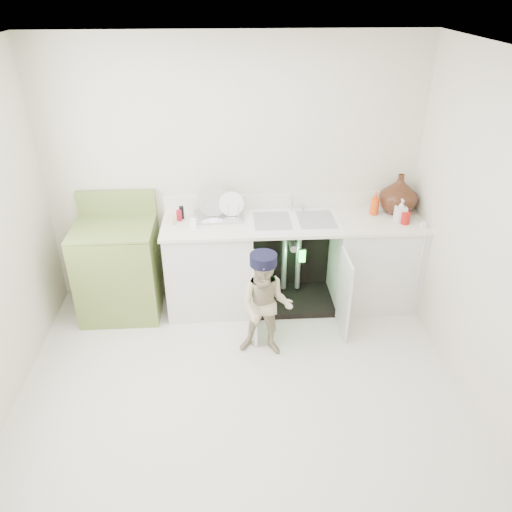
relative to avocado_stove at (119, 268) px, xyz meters
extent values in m
plane|color=beige|center=(1.10, -1.18, -0.47)|extent=(3.50, 3.50, 0.00)
cube|color=beige|center=(1.10, 0.32, 0.78)|extent=(3.50, 2.50, 0.02)
cube|color=beige|center=(1.10, -2.68, 0.78)|extent=(3.50, 2.50, 0.02)
cube|color=beige|center=(2.85, -1.18, 0.78)|extent=(2.50, 3.00, 0.02)
plane|color=white|center=(1.10, -1.18, 2.03)|extent=(3.50, 3.50, 0.00)
cube|color=silver|center=(0.85, 0.02, -0.04)|extent=(0.80, 0.60, 0.86)
cube|color=silver|center=(2.45, 0.02, -0.04)|extent=(0.80, 0.60, 0.86)
cube|color=black|center=(1.65, 0.29, -0.04)|extent=(0.80, 0.06, 0.86)
cube|color=black|center=(1.65, 0.02, -0.44)|extent=(0.80, 0.60, 0.06)
cylinder|color=gray|center=(1.58, 0.12, -0.02)|extent=(0.05, 0.05, 0.70)
cylinder|color=gray|center=(1.72, 0.12, -0.02)|extent=(0.05, 0.05, 0.70)
cylinder|color=gray|center=(1.65, 0.07, 0.15)|extent=(0.07, 0.18, 0.07)
cube|color=silver|center=(1.25, -0.48, -0.07)|extent=(0.03, 0.40, 0.76)
cube|color=silver|center=(2.05, -0.48, -0.07)|extent=(0.02, 0.40, 0.76)
cube|color=white|center=(1.65, 0.02, 0.42)|extent=(2.44, 0.64, 0.03)
cube|color=white|center=(1.65, 0.31, 0.51)|extent=(2.44, 0.02, 0.15)
cube|color=white|center=(1.65, 0.02, 0.43)|extent=(0.85, 0.55, 0.02)
cube|color=gray|center=(1.45, 0.02, 0.44)|extent=(0.34, 0.40, 0.01)
cube|color=gray|center=(1.86, 0.02, 0.44)|extent=(0.34, 0.40, 0.01)
cylinder|color=silver|center=(1.65, 0.24, 0.52)|extent=(0.03, 0.03, 0.17)
cylinder|color=silver|center=(1.65, 0.18, 0.60)|extent=(0.02, 0.14, 0.02)
cylinder|color=silver|center=(1.76, 0.24, 0.47)|extent=(0.04, 0.04, 0.06)
cylinder|color=white|center=(2.78, -0.29, 0.08)|extent=(0.01, 0.01, 0.70)
cube|color=white|center=(2.78, -0.20, 0.46)|extent=(0.04, 0.02, 0.06)
cube|color=silver|center=(0.95, 0.14, 0.44)|extent=(0.47, 0.31, 0.02)
cylinder|color=silver|center=(0.91, 0.16, 0.53)|extent=(0.29, 0.10, 0.28)
cylinder|color=white|center=(1.08, 0.14, 0.52)|extent=(0.23, 0.06, 0.23)
cylinder|color=silver|center=(0.76, 0.04, 0.52)|extent=(0.01, 0.01, 0.14)
cylinder|color=silver|center=(0.86, 0.04, 0.52)|extent=(0.01, 0.01, 0.14)
cylinder|color=silver|center=(0.95, 0.04, 0.52)|extent=(0.01, 0.01, 0.14)
cylinder|color=silver|center=(1.05, 0.04, 0.52)|extent=(0.01, 0.01, 0.14)
cylinder|color=silver|center=(1.14, 0.04, 0.52)|extent=(0.01, 0.01, 0.14)
imported|color=#4B2515|center=(2.65, 0.16, 0.62)|extent=(0.36, 0.36, 0.38)
imported|color=#DF410B|center=(2.42, 0.12, 0.54)|extent=(0.09, 0.09, 0.23)
imported|color=silver|center=(2.62, -0.04, 0.54)|extent=(0.10, 0.10, 0.21)
cylinder|color=#A9120E|center=(2.65, -0.10, 0.49)|extent=(0.08, 0.08, 0.11)
cylinder|color=#AD0E1F|center=(0.59, 0.10, 0.48)|extent=(0.05, 0.05, 0.10)
cylinder|color=beige|center=(0.53, 0.02, 0.47)|extent=(0.06, 0.06, 0.08)
cylinder|color=black|center=(0.61, 0.14, 0.49)|extent=(0.04, 0.04, 0.12)
cube|color=white|center=(0.73, -0.08, 0.48)|extent=(0.05, 0.05, 0.09)
cube|color=olive|center=(0.00, -0.01, -0.03)|extent=(0.73, 0.65, 0.88)
cube|color=olive|center=(0.00, -0.01, 0.43)|extent=(0.73, 0.65, 0.02)
cube|color=olive|center=(0.00, 0.28, 0.55)|extent=(0.73, 0.06, 0.23)
cylinder|color=black|center=(-0.18, -0.17, 0.43)|extent=(0.16, 0.16, 0.02)
cylinder|color=silver|center=(-0.18, -0.17, 0.44)|extent=(0.19, 0.19, 0.01)
cylinder|color=black|center=(-0.18, 0.15, 0.43)|extent=(0.16, 0.16, 0.02)
cylinder|color=silver|center=(-0.18, 0.15, 0.44)|extent=(0.19, 0.19, 0.01)
cylinder|color=black|center=(0.18, -0.17, 0.43)|extent=(0.16, 0.16, 0.02)
cylinder|color=silver|center=(0.18, -0.17, 0.44)|extent=(0.19, 0.19, 0.01)
cylinder|color=black|center=(0.18, 0.15, 0.43)|extent=(0.16, 0.16, 0.02)
cylinder|color=silver|center=(0.18, 0.15, 0.44)|extent=(0.19, 0.19, 0.01)
imported|color=tan|center=(1.33, -0.73, 0.00)|extent=(0.52, 0.44, 0.94)
cylinder|color=black|center=(1.33, -0.73, 0.45)|extent=(0.26, 0.26, 0.09)
cube|color=black|center=(1.35, -0.63, 0.41)|extent=(0.18, 0.12, 0.01)
cube|color=black|center=(1.68, -0.32, 0.25)|extent=(0.07, 0.01, 0.14)
cube|color=#26F23F|center=(1.68, -0.33, 0.25)|extent=(0.06, 0.00, 0.12)
camera|label=1|loc=(1.04, -4.12, 2.41)|focal=35.00mm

